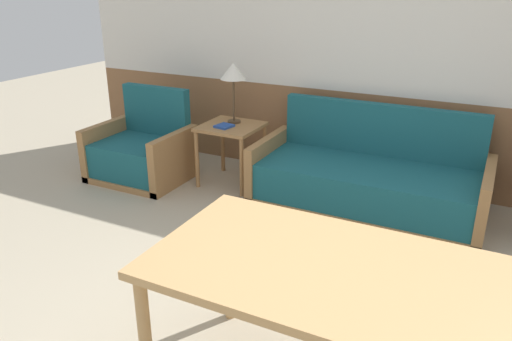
% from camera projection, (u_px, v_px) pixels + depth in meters
% --- Properties ---
extents(wall_back, '(7.20, 0.06, 2.70)m').
position_uv_depth(wall_back, '(413.00, 46.00, 4.41)').
color(wall_back, '#8E603D').
rests_on(wall_back, ground_plane).
extents(couch, '(1.99, 0.86, 0.86)m').
position_uv_depth(couch, '(368.00, 180.00, 4.41)').
color(couch, '#9E7042').
rests_on(couch, ground_plane).
extents(armchair, '(0.92, 0.73, 0.89)m').
position_uv_depth(armchair, '(142.00, 153.00, 5.03)').
color(armchair, '#9E7042').
rests_on(armchair, ground_plane).
extents(side_table, '(0.55, 0.55, 0.60)m').
position_uv_depth(side_table, '(231.00, 135.00, 4.82)').
color(side_table, '#9E7042').
rests_on(side_table, ground_plane).
extents(table_lamp, '(0.25, 0.25, 0.58)m').
position_uv_depth(table_lamp, '(233.00, 73.00, 4.69)').
color(table_lamp, '#4C3823').
rests_on(table_lamp, side_table).
extents(book_stack, '(0.17, 0.18, 0.02)m').
position_uv_depth(book_stack, '(224.00, 126.00, 4.72)').
color(book_stack, '#234799').
rests_on(book_stack, side_table).
extents(dining_table, '(1.68, 0.89, 0.78)m').
position_uv_depth(dining_table, '(342.00, 285.00, 2.14)').
color(dining_table, tan).
rests_on(dining_table, ground_plane).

